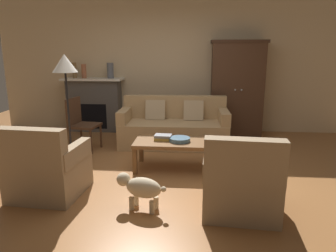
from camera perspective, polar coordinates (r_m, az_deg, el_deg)
ground_plane at (r=4.46m, az=-2.84°, el=-8.47°), size 9.60×9.60×0.00m
back_wall at (r=6.67m, az=0.02°, el=11.23°), size 7.20×0.10×2.80m
fireplace at (r=6.83m, az=-13.28°, el=3.90°), size 1.26×0.48×1.12m
armoire at (r=6.41m, az=12.41°, el=6.71°), size 1.06×0.57×1.88m
couch at (r=5.66m, az=1.09°, el=-0.29°), size 1.93×0.89×0.86m
coffee_table at (r=4.49m, az=0.93°, el=-3.36°), size 1.10×0.60×0.42m
fruit_bowl at (r=4.43m, az=2.16°, el=-2.47°), size 0.30×0.30×0.06m
book_stack at (r=4.50m, az=-0.92°, el=-2.08°), size 0.25×0.19×0.07m
mantel_vase_bronze at (r=6.86m, az=-16.71°, el=9.72°), size 0.09×0.09×0.32m
mantel_vase_terracotta at (r=6.79m, az=-15.11°, el=9.66°), size 0.10×0.10×0.29m
mantel_vase_slate at (r=6.62m, az=-10.49°, el=9.93°), size 0.14×0.14×0.32m
armchair_near_left at (r=3.94m, az=-21.24°, el=-7.52°), size 0.83×0.82×0.88m
armchair_near_right at (r=3.40m, az=13.12°, el=-10.31°), size 0.83×0.82×0.88m
side_chair_wooden at (r=5.53m, az=-15.76°, el=0.95°), size 0.50×0.50×0.90m
floor_lamp at (r=4.85m, az=-18.27°, el=9.73°), size 0.36×0.36×1.63m
dog at (r=3.42m, az=-5.01°, el=-11.15°), size 0.56×0.30×0.39m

